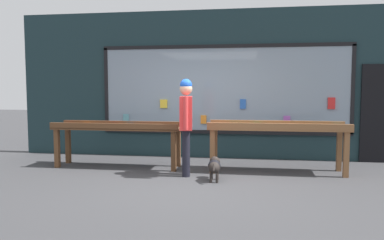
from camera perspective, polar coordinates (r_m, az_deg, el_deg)
name	(u,v)px	position (r m, az deg, el deg)	size (l,w,h in m)	color
ground_plane	(186,182)	(6.45, -0.86, -9.37)	(40.00, 40.00, 0.00)	#38383A
shopfront_facade	(207,85)	(8.61, 2.25, 5.31)	(8.71, 0.29, 3.35)	#192D33
display_table_left	(118,131)	(7.67, -11.21, -1.64)	(2.59, 0.63, 0.91)	brown
display_table_right	(277,132)	(7.23, 12.80, -1.73)	(2.59, 0.69, 0.96)	brown
person_browsing	(186,119)	(6.73, -0.91, 0.18)	(0.29, 0.68, 1.75)	black
small_dog	(214,166)	(6.48, 3.43, -6.99)	(0.23, 0.60, 0.39)	black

